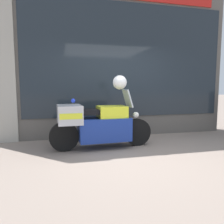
% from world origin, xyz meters
% --- Properties ---
extents(ground_plane, '(60.00, 60.00, 0.00)m').
position_xyz_m(ground_plane, '(0.00, 0.00, 0.00)').
color(ground_plane, gray).
extents(shop_building, '(6.42, 0.55, 3.96)m').
position_xyz_m(shop_building, '(-0.37, 2.00, 1.99)').
color(shop_building, '#56514C').
rests_on(shop_building, ground).
extents(window_display, '(5.21, 0.30, 1.85)m').
position_xyz_m(window_display, '(0.30, 2.03, 0.45)').
color(window_display, slate).
rests_on(window_display, ground).
extents(paramedic_motorcycle, '(2.25, 0.72, 1.28)m').
position_xyz_m(paramedic_motorcycle, '(-0.69, 0.75, 0.55)').
color(paramedic_motorcycle, black).
rests_on(paramedic_motorcycle, ground).
extents(white_helmet, '(0.31, 0.31, 0.31)m').
position_xyz_m(white_helmet, '(-0.18, 0.77, 1.43)').
color(white_helmet, white).
rests_on(white_helmet, paramedic_motorcycle).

